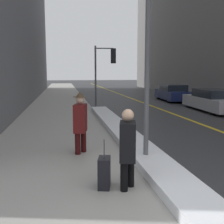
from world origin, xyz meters
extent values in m
plane|color=#2D2D30|center=(0.00, 0.00, 0.00)|extent=(160.00, 160.00, 0.00)
cube|color=#9E9B93|center=(-2.00, 15.00, 0.01)|extent=(4.00, 80.00, 0.01)
cube|color=gold|center=(4.00, 15.00, 0.00)|extent=(0.16, 80.00, 0.00)
cube|color=white|center=(0.26, 5.66, 0.10)|extent=(0.85, 13.32, 0.21)
cube|color=slate|center=(13.00, 22.00, 8.69)|extent=(6.00, 36.00, 17.38)
cylinder|color=#515156|center=(0.16, 2.46, 2.13)|extent=(0.12, 0.12, 4.26)
cylinder|color=#515156|center=(0.22, 13.36, 1.90)|extent=(0.11, 0.11, 3.80)
cylinder|color=#515156|center=(0.77, 13.34, 3.65)|extent=(1.10, 0.12, 0.07)
cube|color=black|center=(1.32, 13.32, 3.20)|extent=(0.31, 0.21, 0.90)
sphere|color=red|center=(1.32, 13.44, 3.49)|extent=(0.19, 0.19, 0.19)
sphere|color=orange|center=(1.32, 13.44, 3.20)|extent=(0.19, 0.19, 0.19)
sphere|color=green|center=(1.32, 13.44, 2.91)|extent=(0.19, 0.19, 0.19)
cylinder|color=black|center=(-0.55, 1.09, 0.41)|extent=(0.14, 0.14, 0.82)
cylinder|color=black|center=(-0.72, 0.91, 0.41)|extent=(0.14, 0.14, 0.82)
cube|color=black|center=(-0.63, 1.00, 0.93)|extent=(0.39, 0.55, 0.71)
sphere|color=tan|center=(-0.63, 1.00, 1.41)|extent=(0.22, 0.22, 0.22)
cylinder|color=#340C0C|center=(-1.26, 3.63, 0.43)|extent=(0.15, 0.15, 0.86)
cylinder|color=#340C0C|center=(-1.43, 3.43, 0.43)|extent=(0.15, 0.15, 0.86)
cube|color=#561414|center=(-1.35, 3.53, 0.97)|extent=(0.41, 0.57, 0.75)
sphere|color=beige|center=(-1.35, 3.53, 1.48)|extent=(0.23, 0.23, 0.23)
cylinder|color=#4C3823|center=(-1.35, 3.53, 1.54)|extent=(0.36, 0.36, 0.01)
cone|color=#4C3823|center=(-1.35, 3.53, 1.61)|extent=(0.22, 0.22, 0.14)
cube|color=#B2B2B7|center=(6.73, 10.90, 0.46)|extent=(2.07, 4.97, 0.65)
cube|color=black|center=(6.73, 10.78, 1.02)|extent=(1.81, 2.62, 0.45)
cylinder|color=black|center=(6.05, 12.45, 0.31)|extent=(0.27, 0.63, 0.62)
cylinder|color=black|center=(7.58, 12.37, 0.31)|extent=(0.27, 0.63, 0.62)
cylinder|color=black|center=(5.89, 9.43, 0.31)|extent=(0.27, 0.63, 0.62)
cube|color=navy|center=(6.69, 16.92, 0.48)|extent=(2.02, 4.67, 0.66)
cube|color=black|center=(6.68, 16.81, 1.04)|extent=(1.73, 2.48, 0.44)
cylinder|color=black|center=(6.05, 18.38, 0.34)|extent=(0.23, 0.69, 0.68)
cylinder|color=black|center=(7.53, 18.28, 0.34)|extent=(0.23, 0.69, 0.68)
cylinder|color=black|center=(5.85, 15.56, 0.34)|extent=(0.23, 0.69, 0.68)
cylinder|color=black|center=(7.33, 15.46, 0.34)|extent=(0.23, 0.69, 0.68)
cube|color=black|center=(-1.06, 1.12, 0.30)|extent=(0.30, 0.40, 0.60)
cylinder|color=#4C4C51|center=(-1.06, 1.12, 0.77)|extent=(0.02, 0.02, 0.35)
camera|label=1|loc=(-1.79, -3.91, 2.18)|focal=45.00mm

